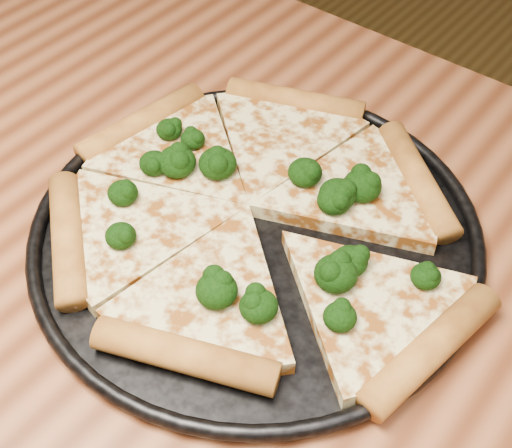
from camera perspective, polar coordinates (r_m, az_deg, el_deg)
The scene contains 4 objects.
dining_table at distance 0.65m, azimuth -3.34°, elevation -12.95°, with size 1.20×0.90×0.75m.
pizza_pan at distance 0.63m, azimuth 0.00°, elevation -0.50°, with size 0.40×0.40×0.02m.
pizza at distance 0.63m, azimuth -0.11°, elevation 1.01°, with size 0.41×0.38×0.03m.
broccoli_florets at distance 0.61m, azimuth 0.68°, elevation 1.08°, with size 0.31×0.21×0.03m.
Camera 1 is at (0.23, -0.23, 1.23)m, focal length 49.68 mm.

